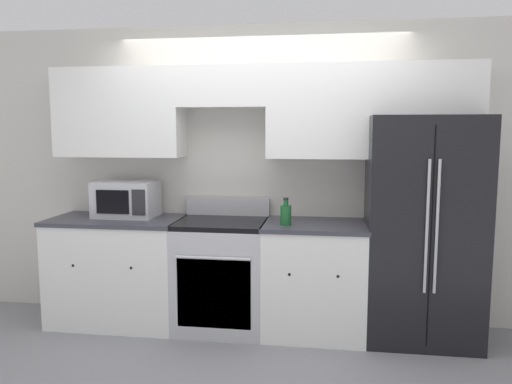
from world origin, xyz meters
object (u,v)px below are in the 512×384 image
at_px(oven_range, 222,274).
at_px(bottle, 286,214).
at_px(refrigerator, 422,229).
at_px(microwave, 127,199).

relative_size(oven_range, bottle, 4.94).
height_order(refrigerator, microwave, refrigerator).
bearing_deg(oven_range, bottle, -10.98).
xyz_separation_m(oven_range, microwave, (-0.87, 0.09, 0.62)).
bearing_deg(oven_range, microwave, 174.36).
bearing_deg(oven_range, refrigerator, 1.24).
height_order(refrigerator, bottle, refrigerator).
bearing_deg(refrigerator, microwave, 178.85).
bearing_deg(microwave, refrigerator, -1.15).
bearing_deg(bottle, refrigerator, 7.48).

